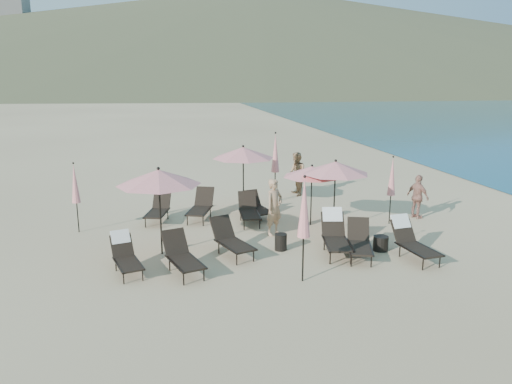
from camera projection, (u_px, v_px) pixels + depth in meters
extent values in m
plane|color=#D6BA8C|center=(326.00, 257.00, 13.91)|extent=(800.00, 800.00, 0.00)
cone|color=brown|center=(257.00, 35.00, 305.04)|extent=(690.00, 690.00, 55.00)
cone|color=brown|center=(423.00, 57.00, 361.73)|extent=(280.00, 280.00, 32.00)
cube|color=beige|center=(3.00, 30.00, 228.02)|extent=(22.00, 18.00, 48.00)
cube|color=beige|center=(80.00, 49.00, 296.00)|extent=(18.00, 16.00, 38.00)
cube|color=black|center=(129.00, 264.00, 12.52)|extent=(0.81, 1.18, 0.04)
cube|color=black|center=(122.00, 246.00, 13.08)|extent=(0.64, 0.53, 0.55)
cylinder|color=black|center=(124.00, 278.00, 12.07)|extent=(0.03, 0.03, 0.30)
cylinder|color=black|center=(116.00, 266.00, 12.87)|extent=(0.03, 0.03, 0.30)
cylinder|color=black|center=(143.00, 275.00, 12.27)|extent=(0.03, 0.03, 0.30)
cylinder|color=black|center=(134.00, 263.00, 13.07)|extent=(0.03, 0.03, 0.30)
cube|color=black|center=(117.00, 265.00, 12.44)|extent=(0.35, 1.17, 0.04)
cube|color=black|center=(139.00, 262.00, 12.67)|extent=(0.35, 1.17, 0.04)
cube|color=silver|center=(120.00, 237.00, 13.15)|extent=(0.53, 0.37, 0.33)
cube|color=black|center=(186.00, 263.00, 12.51)|extent=(0.95, 1.34, 0.05)
cube|color=black|center=(175.00, 242.00, 13.14)|extent=(0.73, 0.62, 0.62)
cylinder|color=black|center=(184.00, 279.00, 12.00)|extent=(0.04, 0.04, 0.34)
cylinder|color=black|center=(170.00, 264.00, 12.89)|extent=(0.04, 0.04, 0.34)
cylinder|color=black|center=(204.00, 275.00, 12.24)|extent=(0.04, 0.04, 0.34)
cylinder|color=black|center=(189.00, 261.00, 13.13)|extent=(0.04, 0.04, 0.34)
cube|color=black|center=(174.00, 264.00, 12.41)|extent=(0.43, 1.32, 0.04)
cube|color=black|center=(197.00, 260.00, 12.69)|extent=(0.43, 1.32, 0.04)
cube|color=black|center=(236.00, 246.00, 13.76)|extent=(1.00, 1.35, 0.05)
cube|color=black|center=(222.00, 228.00, 14.37)|extent=(0.74, 0.64, 0.63)
cylinder|color=black|center=(237.00, 259.00, 13.25)|extent=(0.04, 0.04, 0.34)
cylinder|color=black|center=(219.00, 248.00, 14.11)|extent=(0.04, 0.04, 0.34)
cylinder|color=black|center=(254.00, 256.00, 13.51)|extent=(0.04, 0.04, 0.34)
cylinder|color=black|center=(235.00, 245.00, 14.38)|extent=(0.04, 0.04, 0.34)
cube|color=black|center=(225.00, 247.00, 13.65)|extent=(0.50, 1.30, 0.04)
cube|color=black|center=(245.00, 243.00, 13.95)|extent=(0.50, 1.30, 0.04)
cube|color=black|center=(337.00, 244.00, 13.80)|extent=(0.90, 1.39, 0.05)
cube|color=black|center=(333.00, 224.00, 14.56)|extent=(0.74, 0.60, 0.66)
cylinder|color=black|center=(330.00, 258.00, 13.32)|extent=(0.04, 0.04, 0.36)
cylinder|color=black|center=(324.00, 244.00, 14.39)|extent=(0.04, 0.04, 0.36)
cylinder|color=black|center=(351.00, 258.00, 13.33)|extent=(0.04, 0.04, 0.36)
cylinder|color=black|center=(343.00, 244.00, 14.40)|extent=(0.04, 0.04, 0.36)
cube|color=black|center=(326.00, 243.00, 13.85)|extent=(0.32, 1.42, 0.04)
cube|color=black|center=(349.00, 243.00, 13.85)|extent=(0.32, 1.42, 0.04)
cube|color=silver|center=(332.00, 214.00, 14.66)|extent=(0.62, 0.41, 0.40)
cube|color=black|center=(360.00, 248.00, 13.58)|extent=(0.96, 1.32, 0.05)
cube|color=black|center=(358.00, 229.00, 14.28)|extent=(0.73, 0.62, 0.61)
cylinder|color=black|center=(351.00, 260.00, 13.17)|extent=(0.04, 0.04, 0.34)
cylinder|color=black|center=(349.00, 247.00, 14.15)|extent=(0.04, 0.04, 0.34)
cylinder|color=black|center=(371.00, 261.00, 13.11)|extent=(0.04, 0.04, 0.34)
cylinder|color=black|center=(368.00, 248.00, 14.09)|extent=(0.04, 0.04, 0.34)
cube|color=black|center=(349.00, 247.00, 13.66)|extent=(0.46, 1.28, 0.04)
cube|color=black|center=(371.00, 248.00, 13.59)|extent=(0.46, 1.28, 0.04)
cube|color=black|center=(420.00, 250.00, 13.42)|extent=(0.76, 1.27, 0.05)
cube|color=black|center=(403.00, 231.00, 14.10)|extent=(0.67, 0.53, 0.62)
cylinder|color=black|center=(423.00, 264.00, 12.92)|extent=(0.04, 0.04, 0.34)
cylinder|color=black|center=(400.00, 251.00, 13.87)|extent=(0.04, 0.04, 0.34)
cylinder|color=black|center=(440.00, 262.00, 13.08)|extent=(0.04, 0.04, 0.34)
cylinder|color=black|center=(416.00, 249.00, 14.03)|extent=(0.04, 0.04, 0.34)
cube|color=black|center=(409.00, 250.00, 13.37)|extent=(0.20, 1.35, 0.04)
cube|color=black|center=(428.00, 248.00, 13.56)|extent=(0.20, 1.35, 0.04)
cube|color=silver|center=(401.00, 221.00, 14.18)|extent=(0.57, 0.34, 0.37)
cube|color=black|center=(156.00, 214.00, 16.92)|extent=(0.90, 1.30, 0.05)
cube|color=black|center=(162.00, 200.00, 17.62)|extent=(0.70, 0.59, 0.61)
cylinder|color=black|center=(145.00, 223.00, 16.50)|extent=(0.04, 0.04, 0.33)
cylinder|color=black|center=(153.00, 214.00, 17.48)|extent=(0.04, 0.04, 0.33)
cylinder|color=black|center=(161.00, 223.00, 16.47)|extent=(0.04, 0.04, 0.33)
cylinder|color=black|center=(168.00, 214.00, 17.45)|extent=(0.04, 0.04, 0.33)
cube|color=black|center=(148.00, 213.00, 16.98)|extent=(0.39, 1.29, 0.04)
cube|color=black|center=(165.00, 213.00, 16.95)|extent=(0.39, 1.29, 0.04)
cube|color=black|center=(199.00, 211.00, 17.15)|extent=(1.03, 1.40, 0.05)
cube|color=black|center=(204.00, 196.00, 17.89)|extent=(0.77, 0.66, 0.65)
cylinder|color=black|center=(187.00, 220.00, 16.73)|extent=(0.04, 0.04, 0.36)
cylinder|color=black|center=(195.00, 212.00, 17.76)|extent=(0.04, 0.04, 0.36)
cylinder|color=black|center=(203.00, 221.00, 16.65)|extent=(0.04, 0.04, 0.36)
cylinder|color=black|center=(210.00, 212.00, 17.69)|extent=(0.04, 0.04, 0.36)
cube|color=black|center=(190.00, 210.00, 17.24)|extent=(0.51, 1.34, 0.04)
cube|color=black|center=(208.00, 211.00, 17.16)|extent=(0.51, 1.34, 0.04)
cube|color=black|center=(250.00, 215.00, 16.75)|extent=(0.70, 1.23, 0.05)
cube|color=black|center=(247.00, 201.00, 17.46)|extent=(0.65, 0.49, 0.61)
cylinder|color=black|center=(244.00, 225.00, 16.28)|extent=(0.04, 0.04, 0.34)
cylinder|color=black|center=(241.00, 216.00, 17.27)|extent=(0.04, 0.04, 0.34)
cylinder|color=black|center=(260.00, 224.00, 16.35)|extent=(0.04, 0.04, 0.34)
cylinder|color=black|center=(256.00, 215.00, 17.34)|extent=(0.04, 0.04, 0.34)
cube|color=black|center=(241.00, 214.00, 16.76)|extent=(0.13, 1.34, 0.04)
cube|color=black|center=(259.00, 214.00, 16.84)|extent=(0.13, 1.34, 0.04)
cube|color=black|center=(261.00, 210.00, 17.39)|extent=(0.81, 1.20, 0.05)
cube|color=black|center=(252.00, 198.00, 17.98)|extent=(0.65, 0.54, 0.57)
cylinder|color=black|center=(260.00, 219.00, 16.93)|extent=(0.03, 0.03, 0.31)
cylinder|color=black|center=(249.00, 212.00, 17.76)|extent=(0.03, 0.03, 0.31)
cylinder|color=black|center=(273.00, 217.00, 17.13)|extent=(0.03, 0.03, 0.31)
cylinder|color=black|center=(261.00, 211.00, 17.96)|extent=(0.03, 0.03, 0.31)
cube|color=black|center=(253.00, 211.00, 17.32)|extent=(0.32, 1.21, 0.04)
cube|color=black|center=(267.00, 209.00, 17.54)|extent=(0.32, 1.21, 0.04)
cylinder|color=black|center=(160.00, 214.00, 13.87)|extent=(0.05, 0.05, 2.33)
cone|color=pink|center=(159.00, 177.00, 13.62)|extent=(2.33, 2.33, 0.42)
sphere|color=black|center=(158.00, 168.00, 13.56)|extent=(0.09, 0.09, 0.09)
cylinder|color=black|center=(311.00, 197.00, 16.58)|extent=(0.04, 0.04, 1.93)
cone|color=pink|center=(312.00, 171.00, 16.38)|extent=(1.93, 1.93, 0.35)
sphere|color=black|center=(312.00, 165.00, 16.33)|extent=(0.07, 0.07, 0.07)
cylinder|color=black|center=(334.00, 197.00, 16.07)|extent=(0.05, 0.05, 2.17)
cone|color=pink|center=(335.00, 168.00, 15.84)|extent=(2.17, 2.17, 0.39)
sphere|color=black|center=(336.00, 161.00, 15.79)|extent=(0.08, 0.08, 0.08)
cylinder|color=black|center=(243.00, 180.00, 18.43)|extent=(0.05, 0.05, 2.27)
cone|color=pink|center=(243.00, 153.00, 18.19)|extent=(2.27, 2.27, 0.41)
sphere|color=black|center=(243.00, 146.00, 18.14)|extent=(0.09, 0.09, 0.09)
cylinder|color=black|center=(303.00, 259.00, 12.16)|extent=(0.04, 0.04, 1.14)
cone|color=pink|center=(304.00, 208.00, 11.86)|extent=(0.31, 0.31, 1.46)
sphere|color=black|center=(305.00, 176.00, 11.68)|extent=(0.07, 0.07, 0.07)
cylinder|color=black|center=(390.00, 209.00, 16.84)|extent=(0.04, 0.04, 1.00)
cone|color=pink|center=(392.00, 177.00, 16.58)|extent=(0.27, 0.27, 1.27)
sphere|color=black|center=(393.00, 157.00, 16.42)|extent=(0.06, 0.06, 0.06)
cylinder|color=black|center=(78.00, 217.00, 15.96)|extent=(0.04, 0.04, 0.98)
cone|color=pink|center=(75.00, 183.00, 15.70)|extent=(0.27, 0.27, 1.25)
sphere|color=black|center=(73.00, 163.00, 15.55)|extent=(0.06, 0.06, 0.06)
cylinder|color=black|center=(275.00, 187.00, 19.82)|extent=(0.04, 0.04, 1.19)
cone|color=pink|center=(275.00, 153.00, 19.51)|extent=(0.32, 0.32, 1.51)
sphere|color=black|center=(276.00, 133.00, 19.32)|extent=(0.08, 0.08, 0.08)
cylinder|color=black|center=(281.00, 242.00, 14.39)|extent=(0.36, 0.36, 0.49)
cylinder|color=black|center=(381.00, 243.00, 14.36)|extent=(0.43, 0.43, 0.43)
imported|color=#A87E5B|center=(274.00, 207.00, 15.63)|extent=(0.79, 0.73, 1.80)
imported|color=#A47A54|center=(296.00, 174.00, 20.70)|extent=(0.72, 0.90, 1.81)
imported|color=#A6705E|center=(418.00, 197.00, 17.45)|extent=(0.67, 0.98, 1.55)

